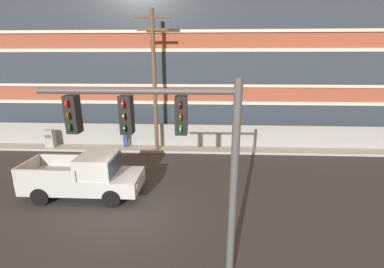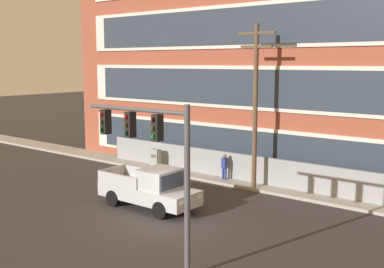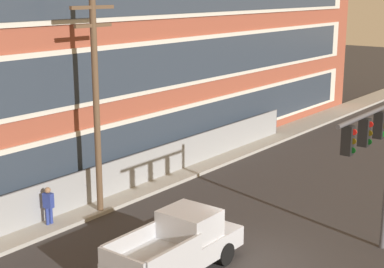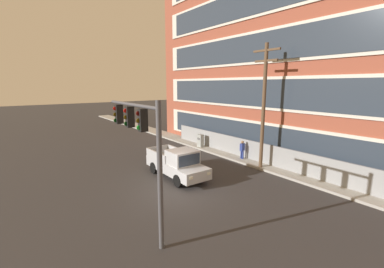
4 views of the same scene
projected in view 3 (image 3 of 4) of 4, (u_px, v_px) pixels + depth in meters
The scene contains 7 objects.
ground_plane at pixel (256, 258), 20.74m from camera, with size 160.00×160.00×0.00m, color #333030.
sidewalk_building_side at pixel (94, 205), 25.61m from camera, with size 80.00×2.03×0.16m, color #9E9B93.
chain_link_fence at pixel (121, 176), 26.99m from camera, with size 28.62×0.06×1.74m.
traffic_signal_mast at pixel (375, 147), 19.47m from camera, with size 4.73×0.43×5.71m.
pickup_truck_silver at pixel (179, 246), 19.48m from camera, with size 5.28×2.05×2.04m.
utility_pole_near_corner at pixel (96, 98), 23.75m from camera, with size 2.22×0.26×9.06m.
pedestrian_near_cabinet at pixel (49, 205), 23.20m from camera, with size 0.32×0.43×1.69m.
Camera 3 is at (-16.50, -9.86, 9.23)m, focal length 55.00 mm.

